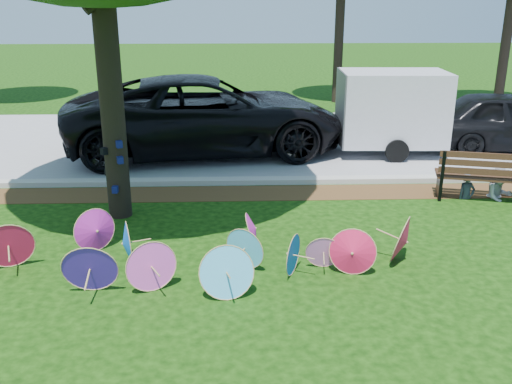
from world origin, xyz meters
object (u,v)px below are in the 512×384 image
at_px(black_van, 207,115).
at_px(person_left, 469,174).
at_px(dark_pickup, 512,121).
at_px(park_bench, 486,175).
at_px(parasol_pile, 203,250).
at_px(person_right, 503,168).
at_px(cargo_trailer, 392,108).

height_order(black_van, person_left, black_van).
height_order(dark_pickup, park_bench, dark_pickup).
distance_m(parasol_pile, park_bench, 6.57).
relative_size(parasol_pile, park_bench, 3.39).
bearing_deg(dark_pickup, person_right, 158.65).
distance_m(black_van, person_right, 7.48).
xyz_separation_m(dark_pickup, person_right, (-1.99, -3.86, -0.16)).
xyz_separation_m(cargo_trailer, person_left, (0.71, -3.65, -0.72)).
relative_size(dark_pickup, cargo_trailer, 1.76).
distance_m(parasol_pile, person_left, 6.29).
distance_m(parasol_pile, black_van, 7.18).
distance_m(cargo_trailer, park_bench, 3.92).
height_order(parasol_pile, cargo_trailer, cargo_trailer).
distance_m(black_van, person_left, 6.90).
bearing_deg(person_left, dark_pickup, 41.92).
height_order(parasol_pile, dark_pickup, dark_pickup).
relative_size(parasol_pile, dark_pickup, 1.46).
bearing_deg(black_van, parasol_pile, 174.21).
height_order(park_bench, person_right, person_right).
xyz_separation_m(black_van, person_left, (5.65, -3.93, -0.51)).
height_order(parasol_pile, park_bench, park_bench).
bearing_deg(park_bench, person_right, 22.43).
bearing_deg(park_bench, person_left, -173.83).
height_order(black_van, park_bench, black_van).
relative_size(black_van, park_bench, 3.61).
bearing_deg(person_right, park_bench, 178.04).
relative_size(dark_pickup, park_bench, 2.32).
bearing_deg(park_bench, cargo_trailer, 120.34).
height_order(cargo_trailer, person_right, cargo_trailer).
bearing_deg(parasol_pile, person_left, 30.80).
bearing_deg(dark_pickup, black_van, 95.44).
distance_m(park_bench, person_left, 0.35).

